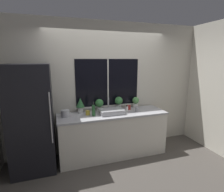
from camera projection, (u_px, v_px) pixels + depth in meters
name	position (u px, v px, depth m)	size (l,w,h in m)	color
ground_plane	(118.00, 162.00, 3.37)	(14.00, 14.00, 0.00)	#4C4742
wall_back	(107.00, 88.00, 3.72)	(8.00, 0.09, 2.70)	beige
wall_left	(5.00, 87.00, 3.86)	(0.06, 7.00, 2.70)	beige
wall_right	(168.00, 80.00, 5.13)	(0.06, 7.00, 2.70)	beige
counter	(113.00, 134.00, 3.56)	(2.15, 0.63, 0.89)	silver
refrigerator	(32.00, 119.00, 3.02)	(0.71, 0.74, 1.87)	black
sink	(111.00, 111.00, 3.44)	(0.46, 0.38, 0.29)	#ADADB2
potted_plant_far_left	(80.00, 104.00, 3.47)	(0.17, 0.17, 0.30)	white
potted_plant_center_left	(99.00, 104.00, 3.59)	(0.17, 0.17, 0.25)	white
potted_plant_center_right	(119.00, 102.00, 3.72)	(0.17, 0.17, 0.27)	white
potted_plant_far_right	(136.00, 102.00, 3.84)	(0.15, 0.15, 0.24)	white
soap_bottle	(127.00, 109.00, 3.54)	(0.05, 0.05, 0.15)	white
bottle_tall	(94.00, 110.00, 3.28)	(0.06, 0.06, 0.27)	#235128
mug_grey	(137.00, 109.00, 3.58)	(0.08, 0.08, 0.10)	gray
mug_yellow	(88.00, 113.00, 3.35)	(0.08, 0.08, 0.08)	gold
mug_red	(129.00, 107.00, 3.71)	(0.07, 0.07, 0.10)	#B72D28
kettle	(65.00, 113.00, 3.23)	(0.16, 0.16, 0.14)	#B2B2B7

